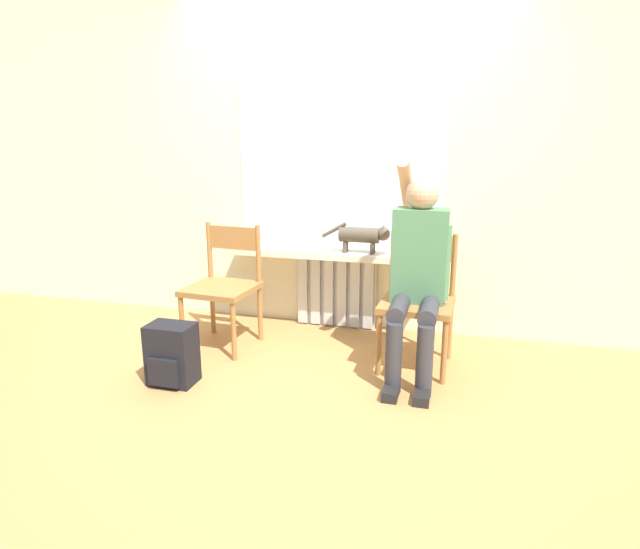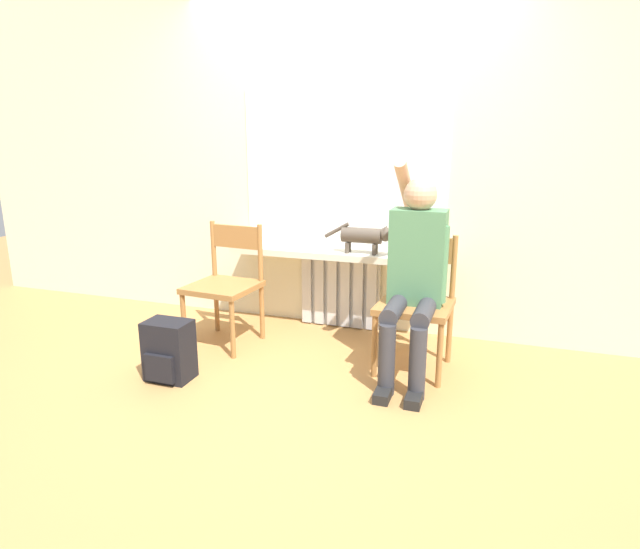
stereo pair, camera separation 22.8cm
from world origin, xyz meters
The scene contains 10 objects.
ground_plane centered at (0.00, 0.00, 0.00)m, with size 12.00×12.00×0.00m, color #B27F47.
wall_with_window centered at (0.00, 1.23, 1.35)m, with size 7.00×0.06×2.70m.
radiator centered at (0.00, 1.15, 0.30)m, with size 0.64×0.08×0.59m.
windowsill centered at (0.00, 1.05, 0.62)m, with size 1.66×0.31×0.05m.
window_glass centered at (0.00, 1.20, 1.24)m, with size 1.59×0.01×1.19m.
chair_left centered at (-0.69, 0.55, 0.46)m, with size 0.49×0.49×0.87m.
chair_right centered at (0.69, 0.55, 0.46)m, with size 0.48×0.48×0.87m.
person centered at (0.69, 0.45, 0.69)m, with size 0.36×0.97×1.37m.
cat centered at (0.24, 1.00, 0.78)m, with size 0.52×0.11×0.23m.
backpack centered at (-0.73, -0.13, 0.19)m, with size 0.28×0.23×0.38m.
Camera 1 is at (0.95, -2.82, 1.49)m, focal length 30.00 mm.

